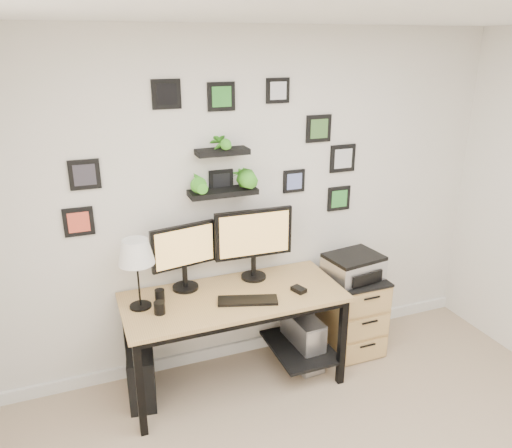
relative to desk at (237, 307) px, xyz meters
name	(u,v)px	position (x,y,z in m)	size (l,w,h in m)	color
room	(257,343)	(0.29, 0.32, -0.58)	(4.00, 4.00, 4.00)	tan
desk	(237,307)	(0.00, 0.00, 0.00)	(1.60, 0.70, 0.75)	tan
monitor_left	(184,252)	(-0.34, 0.19, 0.42)	(0.49, 0.23, 0.50)	black
monitor_right	(254,238)	(0.20, 0.17, 0.46)	(0.60, 0.20, 0.56)	black
keyboard	(248,300)	(0.02, -0.16, 0.13)	(0.42, 0.13, 0.02)	black
mouse	(299,290)	(0.43, -0.15, 0.14)	(0.07, 0.11, 0.03)	black
table_lamp	(136,254)	(-0.69, 0.04, 0.53)	(0.25, 0.25, 0.50)	black
mug	(159,308)	(-0.59, -0.10, 0.17)	(0.08, 0.08, 0.09)	black
pen_cup	(160,295)	(-0.55, 0.07, 0.17)	(0.07, 0.07, 0.09)	black
pc_tower_black	(142,374)	(-0.73, 0.03, -0.42)	(0.18, 0.41, 0.41)	black
pc_tower_grey	(303,340)	(0.56, 0.00, -0.41)	(0.22, 0.44, 0.42)	gray
file_cabinet	(352,312)	(1.04, 0.06, -0.29)	(0.43, 0.53, 0.67)	tan
printer	(354,266)	(1.02, 0.04, 0.14)	(0.47, 0.40, 0.19)	silver
wall_decor	(229,163)	(0.05, 0.26, 1.03)	(2.25, 0.18, 1.08)	black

